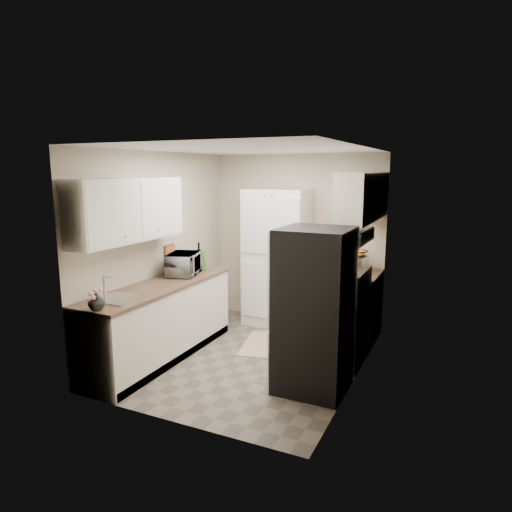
% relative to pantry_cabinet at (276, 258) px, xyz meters
% --- Properties ---
extents(ground, '(3.20, 3.20, 0.00)m').
position_rel_pantry_cabinet_xyz_m(ground, '(0.20, -1.32, -1.00)').
color(ground, '#665B4C').
rests_on(ground, ground).
extents(room_shell, '(2.64, 3.24, 2.52)m').
position_rel_pantry_cabinet_xyz_m(room_shell, '(0.18, -1.32, 0.63)').
color(room_shell, beige).
rests_on(room_shell, ground).
extents(pantry_cabinet, '(0.90, 0.55, 2.00)m').
position_rel_pantry_cabinet_xyz_m(pantry_cabinet, '(0.00, 0.00, 0.00)').
color(pantry_cabinet, silver).
rests_on(pantry_cabinet, ground).
extents(base_cabinet_left, '(0.60, 2.30, 0.88)m').
position_rel_pantry_cabinet_xyz_m(base_cabinet_left, '(-0.79, -1.75, -0.56)').
color(base_cabinet_left, silver).
rests_on(base_cabinet_left, ground).
extents(countertop_left, '(0.63, 2.33, 0.04)m').
position_rel_pantry_cabinet_xyz_m(countertop_left, '(-0.79, -1.75, -0.10)').
color(countertop_left, brown).
rests_on(countertop_left, base_cabinet_left).
extents(base_cabinet_right, '(0.60, 0.80, 0.88)m').
position_rel_pantry_cabinet_xyz_m(base_cabinet_right, '(1.19, -0.12, -0.56)').
color(base_cabinet_right, silver).
rests_on(base_cabinet_right, ground).
extents(countertop_right, '(0.63, 0.83, 0.04)m').
position_rel_pantry_cabinet_xyz_m(countertop_right, '(1.19, -0.12, -0.10)').
color(countertop_right, brown).
rests_on(countertop_right, base_cabinet_right).
extents(electric_range, '(0.71, 0.78, 1.13)m').
position_rel_pantry_cabinet_xyz_m(electric_range, '(1.17, -0.93, -0.52)').
color(electric_range, '#B7B7BC').
rests_on(electric_range, ground).
extents(refrigerator, '(0.70, 0.72, 1.70)m').
position_rel_pantry_cabinet_xyz_m(refrigerator, '(1.14, -1.73, -0.15)').
color(refrigerator, '#B7B7BC').
rests_on(refrigerator, ground).
extents(microwave, '(0.49, 0.60, 0.29)m').
position_rel_pantry_cabinet_xyz_m(microwave, '(-0.81, -1.19, 0.06)').
color(microwave, silver).
rests_on(microwave, countertop_left).
extents(wine_bottle, '(0.09, 0.09, 0.34)m').
position_rel_pantry_cabinet_xyz_m(wine_bottle, '(-0.81, -0.82, 0.09)').
color(wine_bottle, black).
rests_on(wine_bottle, countertop_left).
extents(flower_vase, '(0.20, 0.20, 0.17)m').
position_rel_pantry_cabinet_xyz_m(flower_vase, '(-0.72, -2.83, 0.00)').
color(flower_vase, white).
rests_on(flower_vase, countertop_left).
extents(cutting_board, '(0.11, 0.21, 0.28)m').
position_rel_pantry_cabinet_xyz_m(cutting_board, '(-0.72, -0.82, 0.06)').
color(cutting_board, '#3F7D35').
rests_on(cutting_board, countertop_left).
extents(toaster_oven, '(0.31, 0.38, 0.21)m').
position_rel_pantry_cabinet_xyz_m(toaster_oven, '(1.16, -0.05, 0.03)').
color(toaster_oven, '#B3B3B7').
rests_on(toaster_oven, countertop_right).
extents(fruit_basket, '(0.36, 0.36, 0.12)m').
position_rel_pantry_cabinet_xyz_m(fruit_basket, '(1.19, -0.03, 0.19)').
color(fruit_basket, orange).
rests_on(fruit_basket, toaster_oven).
extents(kitchen_mat, '(0.75, 1.01, 0.01)m').
position_rel_pantry_cabinet_xyz_m(kitchen_mat, '(0.21, -0.84, -0.99)').
color(kitchen_mat, tan).
rests_on(kitchen_mat, ground).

